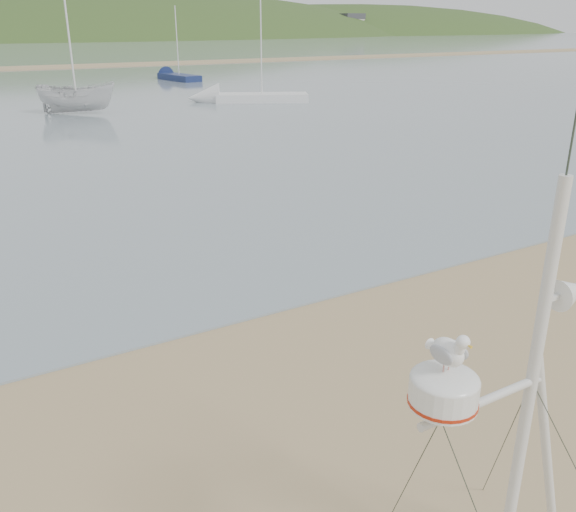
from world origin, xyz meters
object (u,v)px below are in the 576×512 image
sailboat_white_near (229,98)px  boat_white (73,72)px  sailboat_blue_far (170,76)px  mast_rig (513,497)px

sailboat_white_near → boat_white: bearing=-176.9°
sailboat_white_near → sailboat_blue_far: size_ratio=1.12×
mast_rig → sailboat_white_near: bearing=68.1°
sailboat_white_near → sailboat_blue_far: 18.02m
boat_white → mast_rig: bearing=-153.1°
mast_rig → sailboat_white_near: 35.67m
mast_rig → sailboat_white_near: sailboat_white_near is taller
sailboat_blue_far → sailboat_white_near: bearing=-98.7°
mast_rig → sailboat_blue_far: bearing=72.6°
mast_rig → sailboat_blue_far: size_ratio=0.68×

